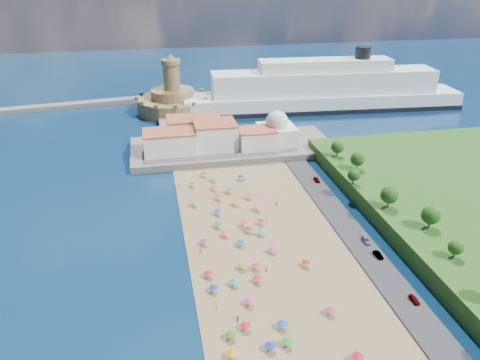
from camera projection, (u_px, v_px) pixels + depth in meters
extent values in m
plane|color=#071938|center=(243.00, 238.00, 145.53)|extent=(700.00, 700.00, 0.00)
cube|color=#59544C|center=(232.00, 147.00, 211.37)|extent=(90.00, 36.00, 3.00)
cube|color=#59544C|center=(178.00, 127.00, 238.64)|extent=(18.00, 70.00, 2.40)
cube|color=silver|center=(170.00, 142.00, 200.31)|extent=(22.00, 14.00, 9.00)
cube|color=silver|center=(215.00, 135.00, 205.19)|extent=(18.00, 16.00, 11.00)
cube|color=silver|center=(257.00, 139.00, 205.46)|extent=(16.00, 12.00, 8.00)
cube|color=silver|center=(194.00, 129.00, 214.63)|extent=(24.00, 14.00, 10.00)
cube|color=silver|center=(277.00, 134.00, 210.77)|extent=(16.00, 16.00, 8.00)
sphere|color=silver|center=(277.00, 122.00, 208.21)|extent=(10.00, 10.00, 10.00)
cylinder|color=silver|center=(277.00, 114.00, 206.58)|extent=(1.20, 1.20, 1.60)
cylinder|color=olive|center=(173.00, 105.00, 264.04)|extent=(40.00, 40.00, 8.00)
cylinder|color=olive|center=(173.00, 94.00, 261.26)|extent=(24.00, 24.00, 5.00)
cylinder|color=olive|center=(171.00, 77.00, 257.20)|extent=(9.00, 9.00, 14.00)
cylinder|color=olive|center=(171.00, 62.00, 253.69)|extent=(10.40, 10.40, 2.40)
cone|color=olive|center=(170.00, 57.00, 252.54)|extent=(6.00, 6.00, 3.00)
cube|color=black|center=(322.00, 107.00, 269.95)|extent=(160.68, 33.71, 2.57)
cube|color=white|center=(323.00, 101.00, 268.47)|extent=(159.66, 33.25, 9.51)
cube|color=white|center=(324.00, 82.00, 263.73)|extent=(127.75, 27.02, 12.68)
cube|color=white|center=(325.00, 65.00, 259.66)|extent=(74.76, 19.45, 6.34)
cylinder|color=black|center=(363.00, 52.00, 259.48)|extent=(8.45, 8.45, 6.34)
cylinder|color=gray|center=(193.00, 185.00, 177.08)|extent=(0.07, 0.07, 2.00)
cone|color=#7C540B|center=(192.00, 182.00, 176.70)|extent=(2.50, 2.50, 0.60)
cylinder|color=gray|center=(244.00, 224.00, 150.47)|extent=(0.07, 0.07, 2.00)
cone|color=#FF300B|center=(244.00, 222.00, 150.09)|extent=(2.50, 2.50, 0.60)
cylinder|color=gray|center=(214.00, 289.00, 120.98)|extent=(0.07, 0.07, 2.00)
cone|color=#0B379B|center=(213.00, 286.00, 120.60)|extent=(2.50, 2.50, 0.60)
cylinder|color=gray|center=(246.00, 327.00, 108.57)|extent=(0.07, 0.07, 2.00)
cone|color=red|center=(246.00, 324.00, 108.19)|extent=(2.50, 2.50, 0.60)
cylinder|color=gray|center=(234.00, 283.00, 123.20)|extent=(0.07, 0.07, 2.00)
cone|color=#0E857F|center=(234.00, 280.00, 122.81)|extent=(2.50, 2.50, 0.60)
cylinder|color=gray|center=(218.00, 225.00, 150.09)|extent=(0.07, 0.07, 2.00)
cone|color=#157A41|center=(218.00, 223.00, 149.70)|extent=(2.50, 2.50, 0.60)
cylinder|color=gray|center=(232.00, 356.00, 100.69)|extent=(0.07, 0.07, 2.00)
cone|color=orange|center=(232.00, 352.00, 100.31)|extent=(2.50, 2.50, 0.60)
cylinder|color=gray|center=(194.00, 204.00, 163.20)|extent=(0.07, 0.07, 2.00)
cone|color=teal|center=(194.00, 201.00, 162.82)|extent=(2.50, 2.50, 0.60)
cylinder|color=gray|center=(261.00, 222.00, 151.81)|extent=(0.07, 0.07, 2.00)
cone|color=#9D290E|center=(261.00, 220.00, 151.42)|extent=(2.50, 2.50, 0.60)
cylinder|color=gray|center=(248.00, 196.00, 168.21)|extent=(0.07, 0.07, 2.00)
cone|color=#CC5C0B|center=(248.00, 194.00, 167.83)|extent=(2.50, 2.50, 0.60)
cylinder|color=gray|center=(219.00, 198.00, 167.41)|extent=(0.07, 0.07, 2.00)
cone|color=#BA4A0E|center=(219.00, 195.00, 167.03)|extent=(2.50, 2.50, 0.60)
cylinder|color=gray|center=(358.00, 359.00, 99.93)|extent=(0.07, 0.07, 2.00)
cone|color=#B10E29|center=(358.00, 355.00, 99.55)|extent=(2.50, 2.50, 0.60)
cylinder|color=gray|center=(256.00, 267.00, 129.67)|extent=(0.07, 0.07, 2.00)
cone|color=#B52651|center=(256.00, 264.00, 129.28)|extent=(2.50, 2.50, 0.60)
cylinder|color=gray|center=(213.00, 179.00, 181.38)|extent=(0.07, 0.07, 2.00)
cone|color=#119F7C|center=(213.00, 177.00, 180.99)|extent=(2.50, 2.50, 0.60)
cylinder|color=gray|center=(249.00, 230.00, 147.24)|extent=(0.07, 0.07, 2.00)
cone|color=#7D370B|center=(249.00, 228.00, 146.86)|extent=(2.50, 2.50, 0.60)
cylinder|color=gray|center=(241.00, 244.00, 140.34)|extent=(0.07, 0.07, 2.00)
cone|color=#0D5479|center=(241.00, 241.00, 139.95)|extent=(2.50, 2.50, 0.60)
cylinder|color=gray|center=(306.00, 264.00, 130.98)|extent=(0.07, 0.07, 2.00)
cone|color=maroon|center=(306.00, 261.00, 130.59)|extent=(2.50, 2.50, 0.60)
cylinder|color=gray|center=(241.00, 178.00, 182.52)|extent=(0.07, 0.07, 2.00)
cone|color=#0B2A94|center=(241.00, 176.00, 182.14)|extent=(2.50, 2.50, 0.60)
cylinder|color=gray|center=(270.00, 347.00, 102.80)|extent=(0.07, 0.07, 2.00)
cone|color=#0C31A6|center=(270.00, 344.00, 102.42)|extent=(2.50, 2.50, 0.60)
cylinder|color=gray|center=(217.00, 212.00, 157.60)|extent=(0.07, 0.07, 2.00)
cone|color=#0C37A6|center=(217.00, 210.00, 157.22)|extent=(2.50, 2.50, 0.60)
cylinder|color=gray|center=(209.00, 275.00, 126.57)|extent=(0.07, 0.07, 2.00)
cone|color=red|center=(209.00, 272.00, 126.19)|extent=(2.50, 2.50, 0.60)
cylinder|color=gray|center=(287.00, 343.00, 103.94)|extent=(0.07, 0.07, 2.00)
cone|color=#278117|center=(288.00, 340.00, 103.55)|extent=(2.50, 2.50, 0.60)
cylinder|color=gray|center=(261.00, 233.00, 145.72)|extent=(0.07, 0.07, 2.00)
cone|color=#10958B|center=(261.00, 231.00, 145.34)|extent=(2.50, 2.50, 0.60)
cylinder|color=gray|center=(204.00, 242.00, 141.02)|extent=(0.07, 0.07, 2.00)
cone|color=#9D2155|center=(204.00, 240.00, 140.63)|extent=(2.50, 2.50, 0.60)
cylinder|color=gray|center=(204.00, 175.00, 185.08)|extent=(0.07, 0.07, 2.00)
cone|color=#86420C|center=(204.00, 173.00, 184.69)|extent=(2.50, 2.50, 0.60)
cylinder|color=gray|center=(258.00, 280.00, 124.48)|extent=(0.07, 0.07, 2.00)
cone|color=red|center=(258.00, 277.00, 124.10)|extent=(2.50, 2.50, 0.60)
cylinder|color=gray|center=(282.00, 326.00, 108.93)|extent=(0.07, 0.07, 2.00)
cone|color=#0D43B4|center=(283.00, 323.00, 108.54)|extent=(2.50, 2.50, 0.60)
cylinder|color=gray|center=(231.00, 336.00, 105.93)|extent=(0.07, 0.07, 2.00)
cone|color=#217114|center=(231.00, 333.00, 105.55)|extent=(2.50, 2.50, 0.60)
cylinder|color=gray|center=(331.00, 312.00, 113.22)|extent=(0.07, 0.07, 2.00)
cone|color=#B52650|center=(331.00, 309.00, 112.83)|extent=(2.50, 2.50, 0.60)
cylinder|color=gray|center=(235.00, 203.00, 163.58)|extent=(0.07, 0.07, 2.00)
cone|color=orange|center=(235.00, 201.00, 163.19)|extent=(2.50, 2.50, 0.60)
cylinder|color=gray|center=(272.00, 250.00, 137.18)|extent=(0.07, 0.07, 2.00)
cone|color=#AB24A2|center=(272.00, 248.00, 136.79)|extent=(2.50, 2.50, 0.60)
cylinder|color=gray|center=(225.00, 234.00, 145.06)|extent=(0.07, 0.07, 2.00)
cone|color=#CD680B|center=(225.00, 232.00, 144.67)|extent=(2.50, 2.50, 0.60)
cylinder|color=gray|center=(229.00, 191.00, 172.27)|extent=(0.07, 0.07, 2.00)
cone|color=#267013|center=(229.00, 189.00, 171.89)|extent=(2.50, 2.50, 0.60)
cylinder|color=gray|center=(257.00, 208.00, 160.18)|extent=(0.07, 0.07, 2.00)
cone|color=#F5560A|center=(257.00, 206.00, 159.80)|extent=(2.50, 2.50, 0.60)
cylinder|color=gray|center=(242.00, 267.00, 129.77)|extent=(0.07, 0.07, 2.00)
cone|color=#96730D|center=(242.00, 264.00, 129.38)|extent=(2.50, 2.50, 0.60)
cylinder|color=gray|center=(214.00, 188.00, 174.36)|extent=(0.07, 0.07, 2.00)
cone|color=#A62372|center=(214.00, 186.00, 173.97)|extent=(2.50, 2.50, 0.60)
cylinder|color=gray|center=(249.00, 302.00, 116.31)|extent=(0.07, 0.07, 2.00)
cone|color=#C1296A|center=(249.00, 299.00, 115.92)|extent=(2.50, 2.50, 0.60)
imported|color=tan|center=(356.00, 353.00, 101.35)|extent=(1.13, 1.02, 1.84)
imported|color=tan|center=(182.00, 206.00, 162.21)|extent=(0.76, 1.15, 1.68)
imported|color=tan|center=(238.00, 318.00, 111.31)|extent=(1.41, 1.70, 1.82)
imported|color=tan|center=(200.00, 249.00, 137.71)|extent=(1.09, 1.03, 1.78)
imported|color=tan|center=(276.00, 205.00, 163.10)|extent=(1.54, 0.70, 1.60)
imported|color=tan|center=(218.00, 203.00, 164.08)|extent=(0.87, 1.01, 1.79)
imported|color=tan|center=(245.00, 179.00, 181.95)|extent=(0.92, 1.22, 1.68)
imported|color=tan|center=(180.00, 186.00, 176.64)|extent=(0.92, 1.03, 1.67)
imported|color=tan|center=(217.00, 307.00, 114.94)|extent=(0.69, 0.77, 1.77)
imported|color=tan|center=(266.00, 269.00, 129.13)|extent=(0.91, 0.64, 1.75)
imported|color=tan|center=(267.00, 221.00, 152.46)|extent=(0.62, 0.78, 1.86)
imported|color=gray|center=(414.00, 299.00, 117.18)|extent=(1.58, 3.77, 1.28)
imported|color=gray|center=(378.00, 255.00, 134.86)|extent=(1.77, 4.08, 1.30)
imported|color=gray|center=(317.00, 180.00, 180.75)|extent=(1.72, 4.21, 1.43)
imported|color=gray|center=(366.00, 240.00, 141.93)|extent=(2.26, 4.71, 1.32)
cylinder|color=#382314|center=(454.00, 254.00, 125.12)|extent=(0.50, 0.50, 2.28)
sphere|color=#14380F|center=(456.00, 247.00, 124.24)|extent=(4.10, 4.10, 4.10)
cylinder|color=#382314|center=(429.00, 223.00, 138.76)|extent=(0.50, 0.50, 3.12)
sphere|color=#14380F|center=(431.00, 215.00, 137.56)|extent=(5.61, 5.61, 5.61)
cylinder|color=#382314|center=(388.00, 203.00, 150.36)|extent=(0.50, 0.50, 3.18)
sphere|color=#14380F|center=(389.00, 195.00, 149.14)|extent=(5.72, 5.72, 5.72)
cylinder|color=#382314|center=(353.00, 181.00, 166.15)|extent=(0.50, 0.50, 2.54)
sphere|color=#14380F|center=(354.00, 175.00, 165.17)|extent=(4.57, 4.57, 4.57)
cylinder|color=#382314|center=(357.00, 166.00, 177.79)|extent=(0.50, 0.50, 3.02)
sphere|color=#14380F|center=(358.00, 159.00, 176.63)|extent=(5.43, 5.43, 5.43)
cylinder|color=#382314|center=(337.00, 153.00, 189.55)|extent=(0.50, 0.50, 2.92)
sphere|color=#14380F|center=(337.00, 147.00, 188.43)|extent=(5.25, 5.25, 5.25)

